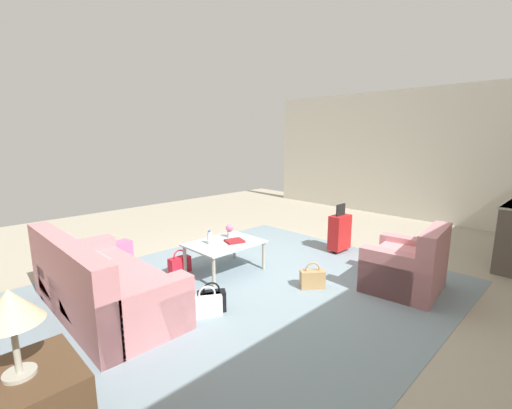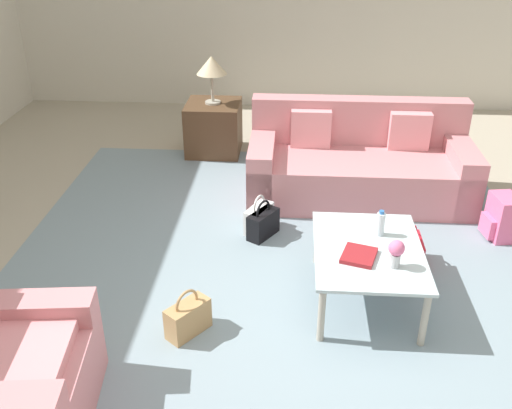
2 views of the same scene
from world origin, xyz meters
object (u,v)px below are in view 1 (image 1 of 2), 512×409
(couch, at_px, (97,287))
(handbag_white, at_px, (207,305))
(suitcase_red, at_px, (340,232))
(coffee_table, at_px, (225,246))
(coffee_table_book, at_px, (234,241))
(handbag_red, at_px, (180,265))
(handbag_tan, at_px, (312,279))
(table_lamp, at_px, (10,309))
(water_bottle, at_px, (210,238))
(flower_vase, at_px, (229,230))
(handbag_black, at_px, (212,301))
(armchair, at_px, (409,268))
(backpack_pink, at_px, (122,254))

(couch, height_order, handbag_white, couch)
(suitcase_red, bearing_deg, handbag_white, 2.88)
(coffee_table, relative_size, coffee_table_book, 4.13)
(handbag_red, height_order, handbag_tan, same)
(table_lamp, height_order, handbag_red, table_lamp)
(water_bottle, distance_m, table_lamp, 3.09)
(handbag_white, distance_m, handbag_tan, 1.48)
(flower_vase, relative_size, handbag_tan, 0.57)
(table_lamp, relative_size, handbag_white, 1.52)
(water_bottle, bearing_deg, handbag_red, -47.61)
(suitcase_red, height_order, handbag_black, suitcase_red)
(couch, height_order, flower_vase, couch)
(armchair, height_order, handbag_white, armchair)
(flower_vase, height_order, backpack_pink, flower_vase)
(couch, distance_m, water_bottle, 1.62)
(coffee_table, distance_m, flower_vase, 0.32)
(armchair, relative_size, table_lamp, 1.92)
(coffee_table_book, distance_m, backpack_pink, 1.79)
(water_bottle, relative_size, table_lamp, 0.38)
(couch, relative_size, backpack_pink, 5.43)
(flower_vase, distance_m, handbag_tan, 1.49)
(table_lamp, relative_size, suitcase_red, 0.64)
(couch, height_order, backpack_pink, couch)
(flower_vase, distance_m, handbag_red, 0.90)
(backpack_pink, bearing_deg, handbag_black, 93.54)
(table_lamp, distance_m, handbag_white, 2.14)
(table_lamp, bearing_deg, suitcase_red, -170.54)
(coffee_table, height_order, flower_vase, flower_vase)
(couch, distance_m, backpack_pink, 1.44)
(table_lamp, bearing_deg, armchair, 170.75)
(armchair, relative_size, handbag_black, 2.92)
(suitcase_red, height_order, backpack_pink, suitcase_red)
(suitcase_red, xyz_separation_m, handbag_red, (2.51, -1.14, -0.23))
(coffee_table, xyz_separation_m, table_lamp, (2.80, 1.50, 0.62))
(armchair, xyz_separation_m, water_bottle, (1.51, -2.27, 0.25))
(handbag_black, relative_size, backpack_pink, 0.89)
(handbag_tan, bearing_deg, couch, -30.75)
(water_bottle, bearing_deg, coffee_table, 153.43)
(backpack_pink, bearing_deg, handbag_red, 119.94)
(handbag_black, bearing_deg, coffee_table_book, -143.72)
(armchair, distance_m, backpack_pink, 4.16)
(suitcase_red, xyz_separation_m, handbag_black, (2.87, 0.11, -0.23))
(suitcase_red, relative_size, handbag_tan, 2.37)
(flower_vase, height_order, table_lamp, table_lamp)
(coffee_table, height_order, handbag_red, coffee_table)
(flower_vase, bearing_deg, handbag_black, 41.28)
(armchair, relative_size, suitcase_red, 1.23)
(handbag_black, bearing_deg, handbag_red, -106.25)
(table_lamp, bearing_deg, coffee_table_book, -154.07)
(coffee_table, height_order, water_bottle, water_bottle)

